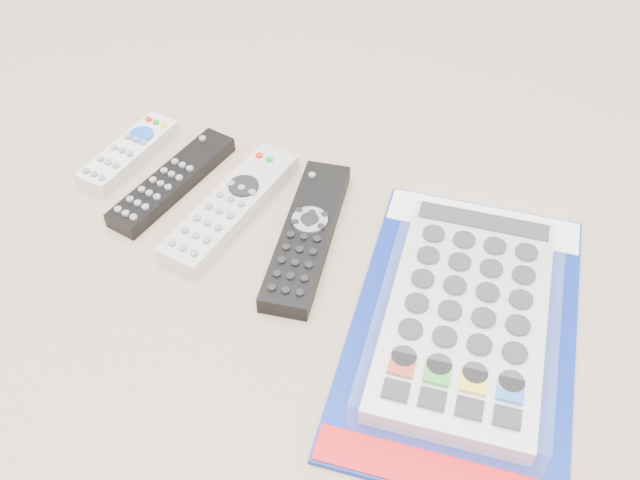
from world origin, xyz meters
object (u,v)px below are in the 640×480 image
at_px(remote_slim_black, 172,181).
at_px(jumbo_remote_packaged, 467,313).
at_px(remote_large_black, 307,235).
at_px(remote_small_grey, 129,152).
at_px(remote_silver_dvd, 231,206).

relative_size(remote_slim_black, jumbo_remote_packaged, 0.50).
xyz_separation_m(remote_slim_black, jumbo_remote_packaged, (0.39, -0.06, 0.01)).
bearing_deg(jumbo_remote_packaged, remote_large_black, 159.78).
bearing_deg(remote_small_grey, remote_slim_black, -10.39).
bearing_deg(remote_small_grey, jumbo_remote_packaged, -3.93).
relative_size(remote_small_grey, remote_silver_dvd, 0.69).
height_order(remote_small_grey, remote_slim_black, same).
xyz_separation_m(remote_slim_black, remote_silver_dvd, (0.09, -0.01, 0.00)).
height_order(remote_silver_dvd, remote_large_black, same).
relative_size(remote_large_black, jumbo_remote_packaged, 0.58).
height_order(remote_silver_dvd, jumbo_remote_packaged, jumbo_remote_packaged).
distance_m(remote_small_grey, remote_large_black, 0.27).
distance_m(remote_slim_black, jumbo_remote_packaged, 0.40).
bearing_deg(jumbo_remote_packaged, remote_silver_dvd, 162.84).
bearing_deg(remote_small_grey, remote_large_black, -2.35).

